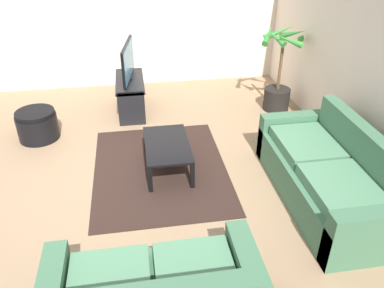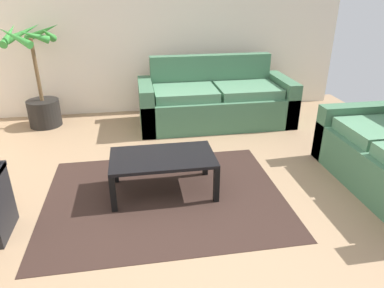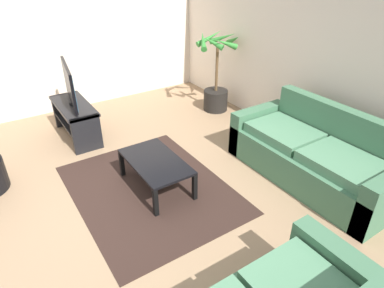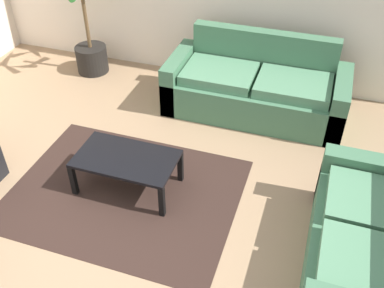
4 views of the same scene
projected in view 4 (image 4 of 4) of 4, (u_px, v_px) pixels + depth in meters
name	position (u px, v px, depth m)	size (l,w,h in m)	color
ground_plane	(101.00, 225.00, 3.99)	(6.60, 6.60, 0.00)	#937556
couch_main	(256.00, 89.00, 5.27)	(2.11, 0.90, 0.90)	#3F6B4C
couch_loveseat	(373.00, 250.00, 3.40)	(0.90, 1.66, 0.90)	#3F6B4C
coffee_table	(126.00, 161.00, 4.19)	(0.96, 0.55, 0.38)	black
area_rug	(125.00, 193.00, 4.31)	(2.20, 1.70, 0.01)	black
potted_palm	(89.00, 38.00, 5.94)	(0.73, 0.77, 1.38)	black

